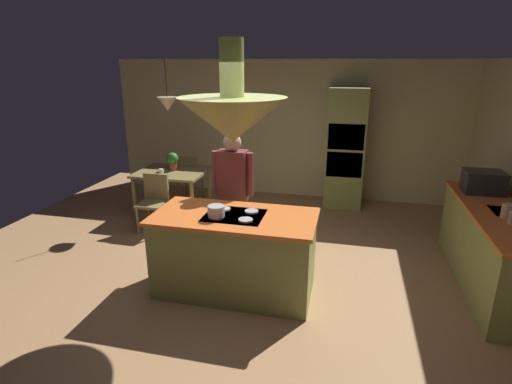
{
  "coord_description": "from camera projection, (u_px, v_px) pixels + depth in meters",
  "views": [
    {
      "loc": [
        1.16,
        -4.07,
        2.5
      ],
      "look_at": [
        0.1,
        0.4,
        1.0
      ],
      "focal_mm": 28.03,
      "sensor_mm": 36.0,
      "label": 1
    }
  ],
  "objects": [
    {
      "name": "potted_plant_on_table",
      "position": [
        172.0,
        160.0,
        6.68
      ],
      "size": [
        0.2,
        0.2,
        0.3
      ],
      "color": "#99382D",
      "rests_on": "dining_table"
    },
    {
      "name": "cup_on_table",
      "position": [
        161.0,
        172.0,
        6.47
      ],
      "size": [
        0.07,
        0.07,
        0.09
      ],
      "primitive_type": "cylinder",
      "color": "white",
      "rests_on": "dining_table"
    },
    {
      "name": "chair_facing_island",
      "position": [
        154.0,
        198.0,
        6.12
      ],
      "size": [
        0.4,
        0.4,
        0.87
      ],
      "color": "olive",
      "rests_on": "ground"
    },
    {
      "name": "pendant_light_over_table",
      "position": [
        168.0,
        104.0,
        6.34
      ],
      "size": [
        0.32,
        0.32,
        0.82
      ],
      "color": "beige"
    },
    {
      "name": "oven_tower",
      "position": [
        346.0,
        148.0,
        7.04
      ],
      "size": [
        0.66,
        0.62,
        2.09
      ],
      "color": "#8C934C",
      "rests_on": "ground"
    },
    {
      "name": "kitchen_island",
      "position": [
        235.0,
        253.0,
        4.46
      ],
      "size": [
        1.78,
        0.89,
        0.94
      ],
      "color": "#8C934C",
      "rests_on": "ground"
    },
    {
      "name": "microwave_on_counter",
      "position": [
        483.0,
        182.0,
        5.03
      ],
      "size": [
        0.46,
        0.36,
        0.28
      ],
      "primitive_type": "cube",
      "color": "#232326",
      "rests_on": "counter_run_right"
    },
    {
      "name": "counter_run_right",
      "position": [
        492.0,
        248.0,
        4.58
      ],
      "size": [
        0.73,
        2.32,
        0.92
      ],
      "color": "#8C934C",
      "rests_on": "ground"
    },
    {
      "name": "canister_tea",
      "position": [
        508.0,
        211.0,
        4.22
      ],
      "size": [
        0.12,
        0.12,
        0.15
      ],
      "primitive_type": "cylinder",
      "color": "#E0B78C",
      "rests_on": "counter_run_right"
    },
    {
      "name": "range_hood",
      "position": [
        233.0,
        117.0,
        3.99
      ],
      "size": [
        1.1,
        1.1,
        1.0
      ],
      "color": "#8C934C"
    },
    {
      "name": "chair_by_back_wall",
      "position": [
        189.0,
        175.0,
        7.41
      ],
      "size": [
        0.4,
        0.4,
        0.87
      ],
      "rotation": [
        0.0,
        0.0,
        3.14
      ],
      "color": "olive",
      "rests_on": "ground"
    },
    {
      "name": "person_at_island",
      "position": [
        233.0,
        190.0,
        5.02
      ],
      "size": [
        0.53,
        0.22,
        1.68
      ],
      "color": "tan",
      "rests_on": "ground"
    },
    {
      "name": "dining_table",
      "position": [
        172.0,
        176.0,
        6.71
      ],
      "size": [
        1.13,
        0.94,
        0.76
      ],
      "color": "olive",
      "rests_on": "ground"
    },
    {
      "name": "ground",
      "position": [
        240.0,
        281.0,
        4.79
      ],
      "size": [
        8.16,
        8.16,
        0.0
      ],
      "primitive_type": "plane",
      "color": "#AD7F51"
    },
    {
      "name": "cooking_pot_on_cooktop",
      "position": [
        216.0,
        211.0,
        4.21
      ],
      "size": [
        0.18,
        0.18,
        0.12
      ],
      "primitive_type": "cylinder",
      "color": "#B2B2B7",
      "rests_on": "kitchen_island"
    },
    {
      "name": "wall_back",
      "position": [
        288.0,
        129.0,
        7.59
      ],
      "size": [
        6.8,
        0.1,
        2.55
      ],
      "primitive_type": "cube",
      "color": "beige",
      "rests_on": "ground"
    }
  ]
}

